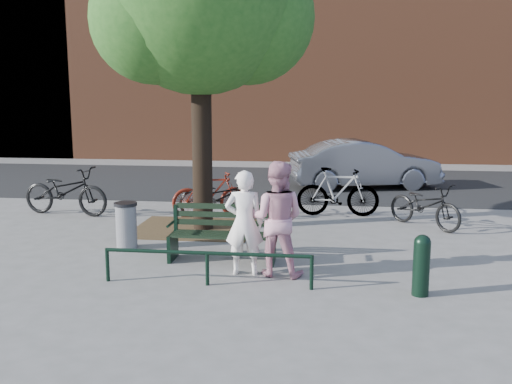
# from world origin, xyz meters

# --- Properties ---
(ground) EXTENTS (90.00, 90.00, 0.00)m
(ground) POSITION_xyz_m (0.00, 0.00, 0.00)
(ground) COLOR gray
(ground) RESTS_ON ground
(dirt_pit) EXTENTS (2.40, 2.00, 0.02)m
(dirt_pit) POSITION_xyz_m (-1.00, 2.20, 0.01)
(dirt_pit) COLOR brown
(dirt_pit) RESTS_ON ground
(road) EXTENTS (40.00, 7.00, 0.01)m
(road) POSITION_xyz_m (0.00, 8.50, 0.01)
(road) COLOR black
(road) RESTS_ON ground
(townhouse_row) EXTENTS (45.00, 4.00, 14.00)m
(townhouse_row) POSITION_xyz_m (0.17, 16.00, 6.25)
(townhouse_row) COLOR brown
(townhouse_row) RESTS_ON ground
(park_bench) EXTENTS (1.74, 0.54, 0.97)m
(park_bench) POSITION_xyz_m (-0.00, 0.08, 0.48)
(park_bench) COLOR black
(park_bench) RESTS_ON ground
(guard_railing) EXTENTS (3.06, 0.06, 0.51)m
(guard_railing) POSITION_xyz_m (0.00, -1.20, 0.40)
(guard_railing) COLOR black
(guard_railing) RESTS_ON ground
(street_tree) EXTENTS (4.20, 3.80, 6.50)m
(street_tree) POSITION_xyz_m (-0.75, 2.20, 4.42)
(street_tree) COLOR black
(street_tree) RESTS_ON ground
(person_left) EXTENTS (0.61, 0.43, 1.61)m
(person_left) POSITION_xyz_m (0.46, -0.61, 0.81)
(person_left) COLOR white
(person_left) RESTS_ON ground
(person_right) EXTENTS (0.94, 0.78, 1.75)m
(person_right) POSITION_xyz_m (0.95, -0.58, 0.88)
(person_right) COLOR #CB8B9E
(person_right) RESTS_ON ground
(bollard) EXTENTS (0.23, 0.23, 0.86)m
(bollard) POSITION_xyz_m (2.99, -1.25, 0.46)
(bollard) COLOR black
(bollard) RESTS_ON ground
(litter_bin) EXTENTS (0.41, 0.41, 0.83)m
(litter_bin) POSITION_xyz_m (-1.85, 0.60, 0.42)
(litter_bin) COLOR gray
(litter_bin) RESTS_ON ground
(bicycle_a) EXTENTS (2.19, 1.04, 1.11)m
(bicycle_a) POSITION_xyz_m (-4.20, 3.18, 0.55)
(bicycle_a) COLOR black
(bicycle_a) RESTS_ON ground
(bicycle_b) EXTENTS (1.81, 0.94, 1.05)m
(bicycle_b) POSITION_xyz_m (-0.86, 3.34, 0.52)
(bicycle_b) COLOR #5A160C
(bicycle_b) RESTS_ON ground
(bicycle_c) EXTENTS (1.89, 0.80, 0.97)m
(bicycle_c) POSITION_xyz_m (-0.66, 3.18, 0.48)
(bicycle_c) COLOR black
(bicycle_c) RESTS_ON ground
(bicycle_d) EXTENTS (1.85, 0.55, 1.11)m
(bicycle_d) POSITION_xyz_m (1.95, 3.81, 0.55)
(bicycle_d) COLOR gray
(bicycle_d) RESTS_ON ground
(bicycle_e) EXTENTS (1.65, 1.72, 0.93)m
(bicycle_e) POSITION_xyz_m (3.72, 2.92, 0.46)
(bicycle_e) COLOR black
(bicycle_e) RESTS_ON ground
(parked_car) EXTENTS (4.52, 2.48, 1.41)m
(parked_car) POSITION_xyz_m (2.78, 7.79, 0.71)
(parked_car) COLOR slate
(parked_car) RESTS_ON ground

